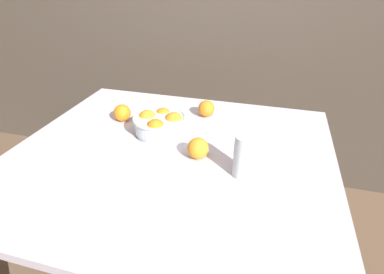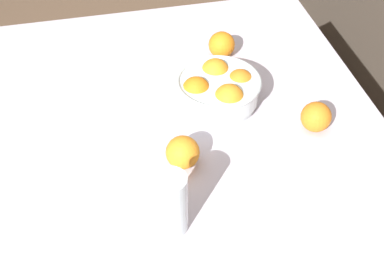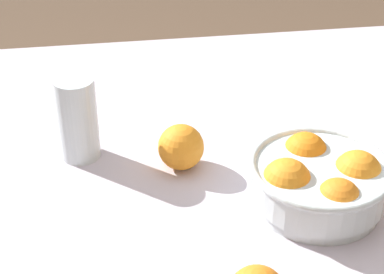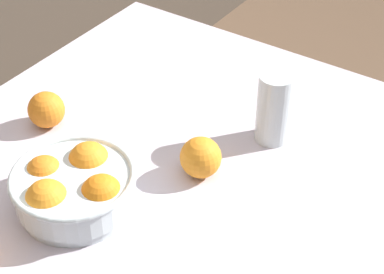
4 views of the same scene
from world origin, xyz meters
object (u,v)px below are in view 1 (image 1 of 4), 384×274
object	(u,v)px
fruit_bowl	(160,123)
orange_loose_front	(122,113)
juice_glass	(244,158)
orange_loose_aside	(198,149)
orange_loose_near_bowl	(206,109)

from	to	relation	value
fruit_bowl	orange_loose_front	xyz separation A→B (m)	(-0.21, 0.06, -0.01)
fruit_bowl	juice_glass	world-z (taller)	juice_glass
fruit_bowl	orange_loose_aside	bearing A→B (deg)	-35.09
fruit_bowl	juice_glass	bearing A→B (deg)	-28.05
juice_glass	orange_loose_front	bearing A→B (deg)	155.61
orange_loose_front	orange_loose_aside	xyz separation A→B (m)	(0.40, -0.20, 0.00)
orange_loose_front	juice_glass	bearing A→B (deg)	-24.39
orange_loose_near_bowl	orange_loose_aside	xyz separation A→B (m)	(0.05, -0.35, 0.00)
orange_loose_aside	orange_loose_near_bowl	bearing A→B (deg)	98.10
fruit_bowl	juice_glass	size ratio (longest dim) A/B	1.48
juice_glass	orange_loose_near_bowl	distance (m)	0.46
fruit_bowl	orange_loose_near_bowl	size ratio (longest dim) A/B	2.92
fruit_bowl	orange_loose_aside	distance (m)	0.24
juice_glass	orange_loose_aside	xyz separation A→B (m)	(-0.17, 0.06, -0.03)
juice_glass	orange_loose_near_bowl	bearing A→B (deg)	118.41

